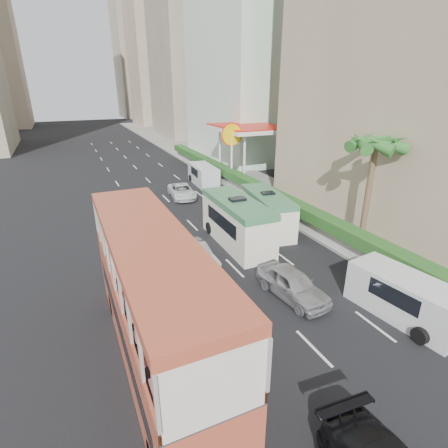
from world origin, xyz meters
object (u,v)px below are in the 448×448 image
double_decker_bus (154,301)px  shell_station (248,152)px  car_silver_lane_a (196,265)px  minibus_near (237,222)px  minibus_far (267,212)px  van_asset (182,197)px  palm_tree (368,197)px  car_silver_lane_b (291,296)px  panel_van_far (203,175)px  panel_van_near (405,297)px

double_decker_bus → shell_station: shell_station is taller
car_silver_lane_a → shell_station: size_ratio=0.49×
car_silver_lane_a → minibus_near: bearing=19.5°
car_silver_lane_a → minibus_far: size_ratio=0.67×
shell_station → car_silver_lane_a: bearing=-126.2°
van_asset → palm_tree: palm_tree is taller
car_silver_lane_b → van_asset: car_silver_lane_b is taller
double_decker_bus → panel_van_far: double_decker_bus is taller
double_decker_bus → minibus_far: (10.13, 9.14, -1.24)m
car_silver_lane_a → minibus_far: (6.37, 2.89, 1.29)m
double_decker_bus → car_silver_lane_a: double_decker_bus is taller
minibus_near → shell_station: shell_station is taller
minibus_near → double_decker_bus: bearing=-131.2°
car_silver_lane_a → car_silver_lane_b: bearing=-63.5°
minibus_far → panel_van_far: size_ratio=1.23×
panel_van_far → palm_tree: palm_tree is taller
van_asset → shell_station: 10.34m
minibus_near → panel_van_far: 14.71m
minibus_far → palm_tree: (3.67, -5.14, 2.09)m
minibus_far → palm_tree: size_ratio=0.91×
car_silver_lane_b → minibus_near: bearing=80.3°
car_silver_lane_b → shell_station: (9.14, 21.66, 2.75)m
van_asset → shell_station: shell_station is taller
double_decker_bus → car_silver_lane_b: double_decker_bus is taller
van_asset → panel_van_far: (3.46, 3.52, 0.95)m
minibus_far → double_decker_bus: bearing=-128.8°
minibus_near → palm_tree: size_ratio=1.02×
double_decker_bus → minibus_far: bearing=42.1°
panel_van_near → panel_van_far: panel_van_near is taller
shell_station → panel_van_near: bearing=-102.6°
panel_van_near → shell_station: size_ratio=0.60×
minibus_near → panel_van_far: bearing=78.1°
minibus_near → palm_tree: palm_tree is taller
minibus_far → panel_van_near: minibus_far is taller
double_decker_bus → minibus_far: double_decker_bus is taller
van_asset → panel_van_near: (3.40, -20.62, 0.96)m
minibus_far → minibus_near: bearing=-147.6°
car_silver_lane_b → panel_van_far: size_ratio=0.87×
car_silver_lane_a → palm_tree: 10.83m
minibus_near → panel_van_near: 10.35m
car_silver_lane_a → van_asset: bearing=69.4°
car_silver_lane_a → panel_van_far: (6.73, 15.94, 0.95)m
car_silver_lane_a → car_silver_lane_b: 5.81m
panel_van_far → palm_tree: bearing=-76.7°
car_silver_lane_b → minibus_near: size_ratio=0.63×
van_asset → minibus_near: bearing=-84.1°
minibus_near → palm_tree: (6.63, -3.87, 1.93)m
car_silver_lane_a → panel_van_near: (6.67, -8.20, 0.96)m
car_silver_lane_b → palm_tree: size_ratio=0.65×
double_decker_bus → van_asset: double_decker_bus is taller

